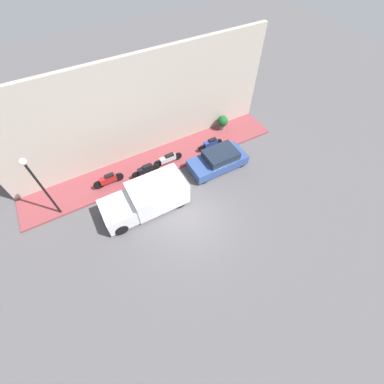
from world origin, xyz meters
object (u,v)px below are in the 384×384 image
at_px(parked_car, 218,160).
at_px(motorcycle_blue, 211,144).
at_px(scooter_silver, 168,159).
at_px(motorcycle_red, 108,180).
at_px(potted_plant, 223,122).
at_px(streetlamp, 37,180).
at_px(delivery_van, 146,198).
at_px(motorcycle_black, 146,170).

bearing_deg(parked_car, motorcycle_blue, -14.83).
height_order(scooter_silver, motorcycle_red, motorcycle_red).
bearing_deg(potted_plant, streetlamp, 97.94).
distance_m(motorcycle_blue, potted_plant, 2.36).
bearing_deg(delivery_van, motorcycle_red, 27.83).
bearing_deg(motorcycle_black, motorcycle_blue, -89.05).
height_order(motorcycle_black, streetlamp, streetlamp).
bearing_deg(potted_plant, motorcycle_red, 96.89).
bearing_deg(potted_plant, parked_car, 142.78).
bearing_deg(delivery_van, scooter_silver, -45.56).
relative_size(motorcycle_blue, streetlamp, 0.43).
height_order(delivery_van, motorcycle_black, delivery_van).
height_order(delivery_van, motorcycle_blue, delivery_van).
relative_size(delivery_van, streetlamp, 1.10).
bearing_deg(motorcycle_blue, motorcycle_black, 90.95).
relative_size(streetlamp, potted_plant, 4.06).
xyz_separation_m(motorcycle_blue, streetlamp, (-0.34, 10.53, 2.54)).
bearing_deg(motorcycle_blue, motorcycle_red, 87.78).
xyz_separation_m(motorcycle_black, potted_plant, (1.48, -6.86, 0.22)).
distance_m(scooter_silver, potted_plant, 5.32).
xyz_separation_m(parked_car, streetlamp, (1.34, 10.09, 2.45)).
xyz_separation_m(motorcycle_black, motorcycle_red, (0.37, 2.36, 0.03)).
distance_m(motorcycle_black, streetlamp, 6.12).
relative_size(delivery_van, motorcycle_red, 2.54).
distance_m(parked_car, streetlamp, 10.47).
relative_size(motorcycle_black, streetlamp, 0.43).
bearing_deg(streetlamp, potted_plant, -82.06).
distance_m(scooter_silver, motorcycle_red, 4.05).
bearing_deg(motorcycle_red, scooter_silver, -92.21).
distance_m(streetlamp, potted_plant, 12.76).
relative_size(motorcycle_blue, potted_plant, 1.73).
xyz_separation_m(motorcycle_red, potted_plant, (1.11, -9.21, 0.19)).
xyz_separation_m(motorcycle_black, streetlamp, (-0.25, 5.57, 2.53)).
bearing_deg(scooter_silver, streetlamp, 93.65).
bearing_deg(parked_car, streetlamp, 82.42).
height_order(delivery_van, scooter_silver, delivery_van).
height_order(motorcycle_red, streetlamp, streetlamp).
relative_size(motorcycle_black, motorcycle_red, 0.99).
bearing_deg(motorcycle_black, potted_plant, -77.82).
relative_size(delivery_van, motorcycle_black, 2.56).
distance_m(delivery_van, potted_plant, 8.67).
relative_size(scooter_silver, potted_plant, 1.89).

